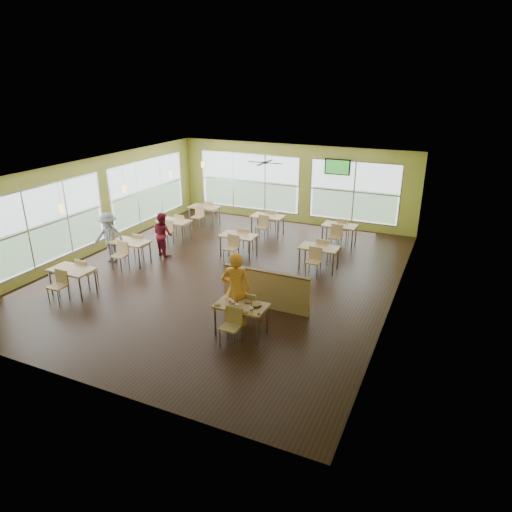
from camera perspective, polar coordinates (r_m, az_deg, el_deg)
name	(u,v)px	position (r m, az deg, el deg)	size (l,w,h in m)	color
room	(225,224)	(13.60, -3.93, 4.03)	(12.00, 12.04, 3.20)	black
window_bays	(201,196)	(17.47, -6.88, 7.42)	(9.24, 10.24, 2.38)	white
main_table	(241,309)	(10.65, -1.86, -6.70)	(1.22, 1.52, 0.87)	tan
half_wall_divider	(266,289)	(11.87, 1.23, -4.16)	(2.40, 0.14, 1.04)	tan
dining_tables	(222,234)	(15.80, -4.29, 2.82)	(6.92, 8.72, 0.87)	tan
pendant_lights	(148,182)	(15.63, -13.36, 9.03)	(0.11, 7.31, 0.86)	#2D2119
ceiling_fan	(265,162)	(15.92, 1.12, 11.61)	(1.25, 1.25, 0.29)	#2D2119
tv_backwall	(337,167)	(18.14, 10.14, 10.90)	(1.00, 0.07, 0.60)	black
man_plaid	(236,290)	(10.84, -2.55, -4.25)	(0.70, 0.46, 1.91)	orange
patron_maroon	(163,234)	(15.66, -11.56, 2.70)	(0.72, 0.56, 1.49)	maroon
patron_grey	(109,237)	(15.53, -17.86, 2.24)	(1.07, 0.61, 1.65)	slate
cup_blue	(230,301)	(10.63, -3.26, -5.65)	(0.09, 0.09, 0.32)	white
cup_yellow	(233,303)	(10.54, -2.88, -5.88)	(0.09, 0.09, 0.33)	white
cup_red_near	(237,307)	(10.36, -2.37, -6.35)	(0.10, 0.10, 0.36)	white
cup_red_far	(252,309)	(10.25, -0.56, -6.70)	(0.09, 0.09, 0.32)	white
food_basket	(256,305)	(10.52, 0.03, -6.13)	(0.25, 0.25, 0.06)	black
ketchup_cup	(259,314)	(10.19, 0.33, -7.23)	(0.06, 0.06, 0.02)	maroon
wrapper_left	(217,305)	(10.60, -4.88, -6.08)	(0.15, 0.13, 0.04)	#A4844F
wrapper_mid	(248,302)	(10.69, -1.03, -5.73)	(0.18, 0.16, 0.04)	#A4844F
wrapper_right	(245,312)	(10.25, -1.35, -7.01)	(0.14, 0.13, 0.03)	#A4844F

